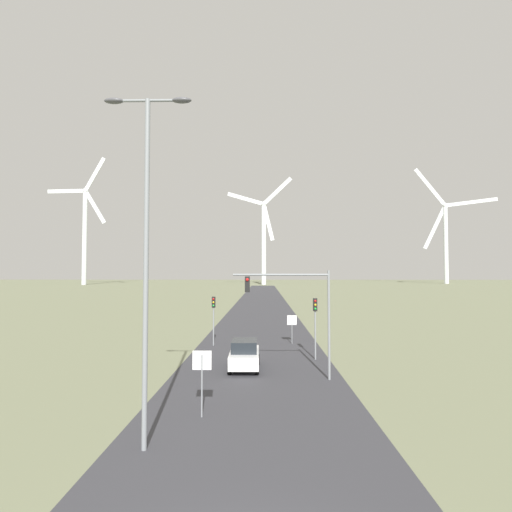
% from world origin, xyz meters
% --- Properties ---
extents(road_surface, '(10.00, 240.00, 0.01)m').
position_xyz_m(road_surface, '(0.00, 48.00, 0.00)').
color(road_surface, '#38383D').
rests_on(road_surface, ground).
extents(streetlamp, '(3.12, 0.32, 12.27)m').
position_xyz_m(streetlamp, '(-3.67, 5.96, 7.46)').
color(streetlamp, gray).
rests_on(streetlamp, ground).
extents(stop_sign_near, '(0.81, 0.07, 2.77)m').
position_xyz_m(stop_sign_near, '(-2.17, 9.08, 1.94)').
color(stop_sign_near, gray).
rests_on(stop_sign_near, ground).
extents(stop_sign_far, '(0.81, 0.07, 2.40)m').
position_xyz_m(stop_sign_far, '(2.82, 26.24, 1.68)').
color(stop_sign_far, gray).
rests_on(stop_sign_far, ground).
extents(traffic_light_post_near_left, '(0.28, 0.34, 4.03)m').
position_xyz_m(traffic_light_post_near_left, '(-3.73, 25.25, 2.95)').
color(traffic_light_post_near_left, gray).
rests_on(traffic_light_post_near_left, ground).
extents(traffic_light_post_near_right, '(0.28, 0.34, 4.25)m').
position_xyz_m(traffic_light_post_near_right, '(4.03, 20.19, 3.11)').
color(traffic_light_post_near_right, gray).
rests_on(traffic_light_post_near_right, ground).
extents(traffic_light_mast_overhead, '(5.54, 0.34, 6.18)m').
position_xyz_m(traffic_light_mast_overhead, '(2.22, 15.00, 4.48)').
color(traffic_light_mast_overhead, gray).
rests_on(traffic_light_mast_overhead, ground).
extents(car_approaching, '(1.88, 4.13, 1.83)m').
position_xyz_m(car_approaching, '(-0.78, 17.34, 0.91)').
color(car_approaching, white).
rests_on(car_approaching, ground).
extents(wind_turbine_far_left, '(28.06, 2.60, 60.78)m').
position_xyz_m(wind_turbine_far_left, '(-84.40, 178.61, 27.42)').
color(wind_turbine_far_left, silver).
rests_on(wind_turbine_far_left, ground).
extents(wind_turbine_left, '(31.02, 2.60, 51.38)m').
position_xyz_m(wind_turbine_left, '(0.38, 181.23, 24.12)').
color(wind_turbine_left, silver).
rests_on(wind_turbine_left, ground).
extents(wind_turbine_center, '(38.27, 9.27, 60.57)m').
position_xyz_m(wind_turbine_center, '(93.92, 198.24, 26.05)').
color(wind_turbine_center, silver).
rests_on(wind_turbine_center, ground).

